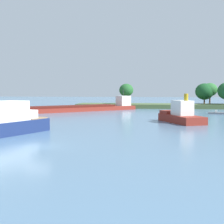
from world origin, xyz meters
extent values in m
plane|color=slate|center=(0.00, 0.00, 0.00)|extent=(400.00, 400.00, 0.00)
cube|color=#4C6038|center=(24.53, 71.62, 0.61)|extent=(73.84, 10.36, 1.23)
cylinder|color=#513823|center=(2.85, 69.45, 2.50)|extent=(0.44, 0.44, 2.54)
ellipsoid|color=#235B28|center=(2.85, 69.45, 5.46)|extent=(4.25, 4.25, 3.83)
cylinder|color=#513823|center=(26.54, 73.90, 2.00)|extent=(0.44, 0.44, 1.54)
ellipsoid|color=#194C23|center=(26.54, 73.90, 5.00)|extent=(5.59, 5.59, 5.03)
cylinder|color=#513823|center=(28.23, 74.18, 2.51)|extent=(0.44, 0.44, 2.57)
ellipsoid|color=#2D6B33|center=(28.23, 74.18, 5.60)|extent=(4.50, 4.50, 4.05)
cube|color=slate|center=(26.09, 47.75, 0.22)|extent=(4.35, 1.89, 0.44)
cube|color=white|center=(25.78, 47.80, 0.69)|extent=(0.59, 0.71, 0.50)
cube|color=#937551|center=(-6.01, 12.47, 1.84)|extent=(5.36, 4.71, 0.16)
cube|color=maroon|center=(16.40, 27.00, 0.65)|extent=(8.01, 11.43, 1.31)
cube|color=maroon|center=(14.86, 30.43, 1.61)|extent=(4.48, 4.20, 0.60)
cube|color=white|center=(16.52, 26.72, 2.61)|extent=(3.89, 4.49, 2.60)
cylinder|color=gold|center=(17.06, 25.53, 4.51)|extent=(0.70, 0.70, 1.20)
cylinder|color=black|center=(14.16, 31.99, 0.79)|extent=(0.76, 0.56, 0.70)
cube|color=maroon|center=(-9.01, 53.42, 0.52)|extent=(30.13, 28.07, 1.04)
cube|color=#4F1812|center=(-10.12, 52.41, 1.29)|extent=(21.67, 20.28, 0.50)
cube|color=white|center=(2.50, 63.85, 2.44)|extent=(4.49, 4.49, 2.80)
cylinder|color=#333338|center=(2.50, 63.85, 4.74)|extent=(0.12, 0.12, 1.80)
cube|color=maroon|center=(-21.86, 41.78, 0.57)|extent=(3.56, 3.79, 0.94)
camera|label=1|loc=(12.19, -33.75, 6.03)|focal=54.76mm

